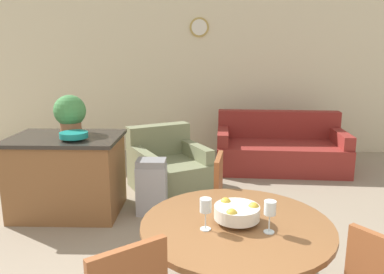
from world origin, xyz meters
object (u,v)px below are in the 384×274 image
Objects in this scene: dining_chair_far_side at (231,206)px; teal_bowl at (74,135)px; fruit_bowl at (237,212)px; dining_table at (236,248)px; armchair at (168,169)px; kitchen_island at (68,175)px; wine_glass_left at (206,207)px; potted_plant at (70,113)px; couch at (280,150)px; trash_bin at (152,187)px; wine_glass_right at (270,209)px.

teal_bowl reaches higher than dining_chair_far_side.
teal_bowl is (-1.56, 1.65, 0.11)m from fruit_bowl.
fruit_bowl is at bearing -109.72° from dining_table.
dining_table is 2.67m from armchair.
dining_chair_far_side is 2.01m from kitchen_island.
dining_chair_far_side is 0.79× the size of kitchen_island.
potted_plant is (-1.51, 2.07, 0.22)m from wine_glass_left.
couch is at bearing 30.14° from potted_plant.
dining_table is 2.72× the size of potted_plant.
trash_bin is (-0.81, 0.98, -0.20)m from dining_chair_far_side.
kitchen_island is 3.23m from couch.
dining_chair_far_side is 4.84× the size of wine_glass_left.
couch is (1.00, 3.55, -0.29)m from dining_table.
kitchen_island reaches higher than couch.
armchair is (0.12, 0.77, -0.03)m from trash_bin.
potted_plant reaches higher than dining_table.
fruit_bowl is 2.71m from armchair.
wine_glass_right is 0.16× the size of kitchen_island.
trash_bin is (0.94, -0.01, -0.13)m from kitchen_island.
trash_bin is at bearing 107.01° from wine_glass_left.
fruit_bowl is at bearing 5.37° from dining_chair_far_side.
wine_glass_right is (0.18, -0.12, 0.07)m from fruit_bowl.
fruit_bowl is 2.63m from potted_plant.
potted_plant is at bearing 130.64° from dining_table.
teal_bowl is at bearing 134.41° from wine_glass_right.
wine_glass_right is 0.67× the size of teal_bowl.
wine_glass_right reaches higher than dining_table.
armchair is (-0.66, 2.57, -0.54)m from fruit_bowl.
armchair is at bearing -146.09° from couch.
dining_chair_far_side is 4.84× the size of wine_glass_right.
couch reaches higher than dining_table.
dining_chair_far_side is 1.50× the size of trash_bin.
kitchen_island is at bearing -94.91° from potted_plant.
wine_glass_left reaches higher than kitchen_island.
dining_table is 1.26× the size of dining_chair_far_side.
armchair is at bearing 104.34° from fruit_bowl.
wine_glass_right reaches higher than trash_bin.
dining_chair_far_side is at bearing -33.59° from potted_plant.
wine_glass_left is 0.10× the size of couch.
armchair is (0.90, 0.92, -0.65)m from teal_bowl.
armchair is at bearing 107.23° from wine_glass_right.
wine_glass_left is 0.45× the size of potted_plant.
trash_bin is (0.78, 0.16, -0.62)m from teal_bowl.
wine_glass_left is at bearing -54.01° from potted_plant.
fruit_bowl is 0.45× the size of trash_bin.
kitchen_island reaches higher than trash_bin.
kitchen_island is 1.91× the size of trash_bin.
couch is at bearing 77.33° from wine_glass_right.
trash_bin is (-0.77, 1.80, -0.51)m from fruit_bowl.
dining_chair_far_side is 1.02m from wine_glass_left.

